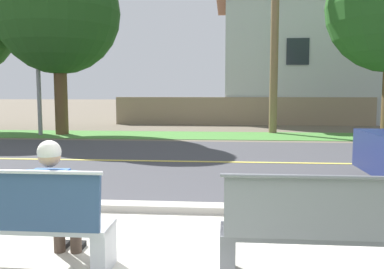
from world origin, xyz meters
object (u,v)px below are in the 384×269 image
object	(u,v)px
bench_left	(20,225)
bench_right	(316,233)
shade_tree_left	(61,3)
streetlamp	(39,31)
seated_person_blue	(55,198)

from	to	relation	value
bench_left	bench_right	bearing A→B (deg)	0.00
bench_right	shade_tree_left	distance (m)	14.66
bench_right	shade_tree_left	xyz separation A→B (m)	(-7.15, 11.94, 4.61)
bench_left	streetlamp	distance (m)	13.47
bench_left	shade_tree_left	world-z (taller)	shade_tree_left
bench_left	seated_person_blue	xyz separation A→B (m)	(0.28, 0.17, 0.23)
seated_person_blue	streetlamp	size ratio (longest dim) A/B	0.18
bench_right	streetlamp	size ratio (longest dim) A/B	0.24
bench_left	shade_tree_left	bearing A→B (deg)	110.22
bench_right	shade_tree_left	world-z (taller)	shade_tree_left
seated_person_blue	shade_tree_left	size ratio (longest dim) A/B	0.16
shade_tree_left	bench_left	bearing A→B (deg)	-69.78
streetlamp	bench_right	bearing A→B (deg)	-55.98
streetlamp	shade_tree_left	size ratio (longest dim) A/B	0.90
bench_left	streetlamp	xyz separation A→B (m)	(-5.27, 11.88, 3.56)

